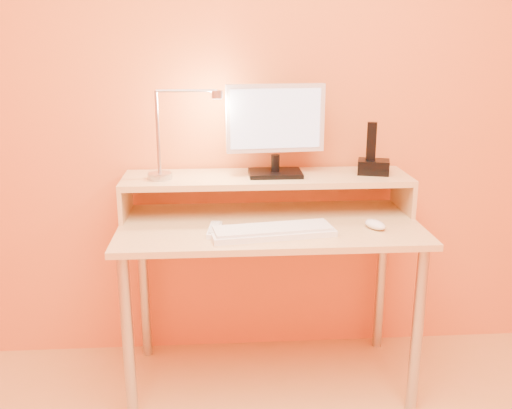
{
  "coord_description": "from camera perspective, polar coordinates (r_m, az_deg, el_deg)",
  "views": [
    {
      "loc": [
        -0.21,
        -0.99,
        1.43
      ],
      "look_at": [
        -0.06,
        1.13,
        0.81
      ],
      "focal_mm": 40.07,
      "sensor_mm": 36.0,
      "label": 1
    }
  ],
  "objects": [
    {
      "name": "wall_back",
      "position": [
        2.51,
        0.77,
        12.07
      ],
      "size": [
        3.0,
        0.04,
        2.5
      ],
      "primitive_type": "cube",
      "color": "orange",
      "rests_on": "floor"
    },
    {
      "name": "desk_leg_fl",
      "position": [
        2.23,
        -12.65,
        -13.23
      ],
      "size": [
        0.04,
        0.04,
        0.69
      ],
      "primitive_type": "cylinder",
      "color": "#A9A9AE",
      "rests_on": "floor"
    },
    {
      "name": "desk_leg_fr",
      "position": [
        2.33,
        15.79,
        -12.13
      ],
      "size": [
        0.04,
        0.04,
        0.69
      ],
      "primitive_type": "cylinder",
      "color": "#A9A9AE",
      "rests_on": "floor"
    },
    {
      "name": "desk_leg_bl",
      "position": [
        2.68,
        -11.11,
        -7.99
      ],
      "size": [
        0.04,
        0.04,
        0.69
      ],
      "primitive_type": "cylinder",
      "color": "#A9A9AE",
      "rests_on": "floor"
    },
    {
      "name": "desk_leg_br",
      "position": [
        2.76,
        12.36,
        -7.3
      ],
      "size": [
        0.04,
        0.04,
        0.69
      ],
      "primitive_type": "cylinder",
      "color": "#A9A9AE",
      "rests_on": "floor"
    },
    {
      "name": "desk_lower",
      "position": [
        2.3,
        1.37,
        -2.13
      ],
      "size": [
        1.2,
        0.6,
        0.02
      ],
      "primitive_type": "cube",
      "color": "tan",
      "rests_on": "floor"
    },
    {
      "name": "shelf_riser_left",
      "position": [
        2.44,
        -12.9,
        0.51
      ],
      "size": [
        0.02,
        0.3,
        0.14
      ],
      "primitive_type": "cube",
      "color": "tan",
      "rests_on": "desk_lower"
    },
    {
      "name": "shelf_riser_right",
      "position": [
        2.54,
        14.46,
        1.0
      ],
      "size": [
        0.02,
        0.3,
        0.14
      ],
      "primitive_type": "cube",
      "color": "tan",
      "rests_on": "desk_lower"
    },
    {
      "name": "desk_shelf",
      "position": [
        2.4,
        1.07,
        2.62
      ],
      "size": [
        1.2,
        0.3,
        0.02
      ],
      "primitive_type": "cube",
      "color": "tan",
      "rests_on": "desk_lower"
    },
    {
      "name": "monitor_foot",
      "position": [
        2.4,
        1.93,
        3.13
      ],
      "size": [
        0.22,
        0.16,
        0.02
      ],
      "primitive_type": "cube",
      "color": "black",
      "rests_on": "desk_shelf"
    },
    {
      "name": "monitor_neck",
      "position": [
        2.39,
        1.94,
        4.16
      ],
      "size": [
        0.04,
        0.04,
        0.07
      ],
      "primitive_type": "cylinder",
      "color": "black",
      "rests_on": "monitor_foot"
    },
    {
      "name": "monitor_panel",
      "position": [
        2.37,
        1.96,
        8.6
      ],
      "size": [
        0.41,
        0.07,
        0.28
      ],
      "primitive_type": "cube",
      "rotation": [
        0.0,
        0.0,
        0.09
      ],
      "color": "silver",
      "rests_on": "monitor_neck"
    },
    {
      "name": "monitor_back",
      "position": [
        2.39,
        1.9,
        8.67
      ],
      "size": [
        0.37,
        0.05,
        0.24
      ],
      "primitive_type": "cube",
      "rotation": [
        0.0,
        0.0,
        0.09
      ],
      "color": "black",
      "rests_on": "monitor_panel"
    },
    {
      "name": "monitor_screen",
      "position": [
        2.35,
        2.0,
        8.54
      ],
      "size": [
        0.37,
        0.04,
        0.24
      ],
      "primitive_type": "cube",
      "rotation": [
        0.0,
        0.0,
        0.09
      ],
      "color": "#ACB9D6",
      "rests_on": "monitor_panel"
    },
    {
      "name": "lamp_base",
      "position": [
        2.37,
        -9.57,
        2.83
      ],
      "size": [
        0.1,
        0.1,
        0.02
      ],
      "primitive_type": "cylinder",
      "color": "#A9A9AE",
      "rests_on": "desk_shelf"
    },
    {
      "name": "lamp_post",
      "position": [
        2.33,
        -9.78,
        7.07
      ],
      "size": [
        0.01,
        0.01,
        0.33
      ],
      "primitive_type": "cylinder",
      "color": "#A9A9AE",
      "rests_on": "lamp_base"
    },
    {
      "name": "lamp_arm",
      "position": [
        2.3,
        -6.95,
        11.21
      ],
      "size": [
        0.24,
        0.01,
        0.01
      ],
      "primitive_type": "cylinder",
      "rotation": [
        0.0,
        1.57,
        0.0
      ],
      "color": "#A9A9AE",
      "rests_on": "lamp_post"
    },
    {
      "name": "lamp_head",
      "position": [
        2.3,
        -3.9,
        10.91
      ],
      "size": [
        0.04,
        0.04,
        0.03
      ],
      "primitive_type": "cylinder",
      "color": "#A9A9AE",
      "rests_on": "lamp_arm"
    },
    {
      "name": "lamp_bulb",
      "position": [
        2.3,
        -3.89,
        10.52
      ],
      "size": [
        0.03,
        0.03,
        0.0
      ],
      "primitive_type": "cylinder",
      "color": "#FFEAC6",
      "rests_on": "lamp_head"
    },
    {
      "name": "phone_dock",
      "position": [
        2.47,
        11.65,
        3.7
      ],
      "size": [
        0.15,
        0.13,
        0.06
      ],
      "primitive_type": "cube",
      "rotation": [
        0.0,
        0.0,
        -0.27
      ],
      "color": "black",
      "rests_on": "desk_shelf"
    },
    {
      "name": "phone_handset",
      "position": [
        2.45,
        11.45,
        6.21
      ],
      "size": [
        0.05,
        0.03,
        0.16
      ],
      "primitive_type": "cube",
      "rotation": [
        0.0,
        0.0,
        -0.27
      ],
      "color": "black",
      "rests_on": "phone_dock"
    },
    {
      "name": "phone_led",
      "position": [
        2.44,
        12.98,
        3.44
      ],
      "size": [
        0.01,
        0.0,
        0.04
      ],
      "primitive_type": "cube",
      "color": "#3582FF",
      "rests_on": "phone_dock"
    },
    {
      "name": "keyboard",
      "position": [
        2.15,
        1.67,
        -2.79
      ],
      "size": [
        0.48,
        0.21,
        0.02
      ],
      "primitive_type": "cube",
      "rotation": [
        0.0,
        0.0,
        0.14
      ],
      "color": "white",
      "rests_on": "desk_lower"
    },
    {
      "name": "mouse",
      "position": [
        2.27,
        11.81,
        -1.97
      ],
      "size": [
        0.09,
        0.12,
        0.03
      ],
      "primitive_type": "ellipsoid",
      "rotation": [
        0.0,
        0.0,
        0.42
      ],
      "color": "white",
      "rests_on": "desk_lower"
    },
    {
      "name": "remote_control",
      "position": [
        2.19,
        -4.16,
        -2.57
      ],
      "size": [
        0.06,
        0.17,
        0.02
      ],
      "primitive_type": "cube",
      "rotation": [
        0.0,
        0.0,
        -0.11
      ],
      "color": "white",
      "rests_on": "desk_lower"
    }
  ]
}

